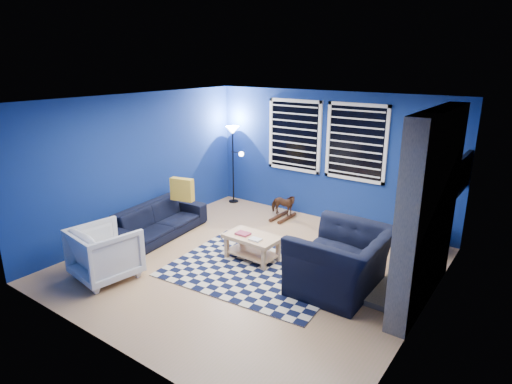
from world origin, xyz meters
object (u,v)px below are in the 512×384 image
at_px(armchair_bent, 105,253).
at_px(floor_lamp, 233,141).
at_px(cabinet, 418,234).
at_px(tv, 462,174).
at_px(armchair_big, 341,261).
at_px(coffee_table, 252,242).
at_px(sofa, 158,221).
at_px(rocking_horse, 283,205).

bearing_deg(armchair_bent, floor_lamp, -71.89).
bearing_deg(floor_lamp, cabinet, -2.57).
height_order(tv, armchair_big, tv).
bearing_deg(coffee_table, sofa, -174.14).
relative_size(armchair_bent, cabinet, 1.16).
xyz_separation_m(tv, coffee_table, (-2.55, -1.86, -1.10)).
bearing_deg(armchair_big, armchair_bent, -61.28).
height_order(tv, cabinet, tv).
height_order(rocking_horse, coffee_table, rocking_horse).
distance_m(armchair_bent, coffee_table, 2.18).
bearing_deg(tv, armchair_big, -118.76).
relative_size(sofa, floor_lamp, 1.16).
xyz_separation_m(cabinet, floor_lamp, (-4.03, 0.18, 1.10)).
xyz_separation_m(rocking_horse, floor_lamp, (-1.45, 0.27, 1.09)).
bearing_deg(cabinet, armchair_big, -90.30).
relative_size(armchair_big, coffee_table, 1.51).
distance_m(rocking_horse, floor_lamp, 1.83).
distance_m(sofa, floor_lamp, 2.55).
height_order(sofa, coffee_table, sofa).
height_order(armchair_big, rocking_horse, armchair_big).
distance_m(tv, armchair_bent, 5.39).
distance_m(armchair_bent, rocking_horse, 3.61).
distance_m(sofa, armchair_big, 3.47).
xyz_separation_m(armchair_big, coffee_table, (-1.52, 0.03, -0.13)).
distance_m(armchair_bent, floor_lamp, 3.96).
bearing_deg(rocking_horse, tv, -99.41).
distance_m(sofa, coffee_table, 1.95).
relative_size(sofa, cabinet, 2.66).
distance_m(tv, sofa, 5.06).
xyz_separation_m(armchair_big, armchair_bent, (-2.91, -1.65, -0.04)).
bearing_deg(coffee_table, cabinet, 43.74).
distance_m(armchair_big, coffee_table, 1.53).
bearing_deg(cabinet, rocking_horse, -164.31).
distance_m(armchair_big, rocking_horse, 2.81).
distance_m(tv, armchair_big, 2.36).
bearing_deg(rocking_horse, floor_lamp, 69.71).
bearing_deg(sofa, coffee_table, -90.58).
xyz_separation_m(tv, rocking_horse, (-3.13, -0.02, -1.10)).
xyz_separation_m(armchair_bent, coffee_table, (1.39, 1.68, -0.09)).
relative_size(coffee_table, floor_lamp, 0.52).
bearing_deg(sofa, armchair_bent, -166.18).
xyz_separation_m(armchair_bent, cabinet, (3.40, 3.60, -0.11)).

